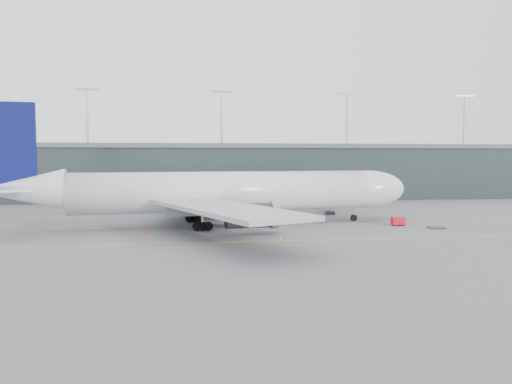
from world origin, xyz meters
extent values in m
plane|color=#55555A|center=(0.00, 0.00, 0.00)|extent=(320.00, 320.00, 0.00)
cube|color=#ECA416|center=(0.00, -4.00, 0.01)|extent=(160.00, 0.25, 0.02)
cube|color=#ECA416|center=(0.00, -20.00, 0.01)|extent=(160.00, 0.25, 0.02)
cube|color=#ECA416|center=(5.00, 20.00, 0.01)|extent=(0.25, 60.00, 0.02)
cube|color=#1E2929|center=(0.00, 58.00, 7.00)|extent=(240.00, 35.00, 14.00)
cube|color=#515456|center=(0.00, 58.00, 14.60)|extent=(240.00, 36.00, 1.20)
cylinder|color=#9E9EA3|center=(-30.00, 48.00, 22.00)|extent=(0.60, 0.60, 14.00)
cylinder|color=#9E9EA3|center=(5.00, 48.00, 22.00)|extent=(0.60, 0.60, 14.00)
cylinder|color=#9E9EA3|center=(40.00, 48.00, 22.00)|extent=(0.60, 0.60, 14.00)
cylinder|color=#9E9EA3|center=(75.00, 48.00, 22.00)|extent=(0.60, 0.60, 14.00)
cylinder|color=silver|center=(1.93, -3.33, 5.79)|extent=(50.68, 12.59, 6.77)
ellipsoid|color=silver|center=(28.50, -0.21, 5.79)|extent=(14.91, 8.38, 6.77)
cone|color=silver|center=(-28.98, -6.96, 6.55)|extent=(12.69, 7.86, 6.50)
cube|color=#9A9DA2|center=(0.85, -3.46, 3.17)|extent=(17.99, 7.46, 2.18)
cube|color=black|center=(32.63, 0.27, 6.88)|extent=(2.77, 3.53, 0.87)
cube|color=#9A9DA2|center=(0.65, -20.53, 4.70)|extent=(21.29, 33.01, 0.60)
cylinder|color=#333337|center=(5.31, -13.38, 2.84)|extent=(8.04, 4.69, 3.82)
cube|color=#9A9DA2|center=(-3.30, 13.10, 4.70)|extent=(14.82, 32.84, 0.60)
cylinder|color=#333337|center=(2.89, 7.23, 2.84)|extent=(8.04, 4.69, 3.82)
cube|color=#090E4A|center=(-30.61, -7.15, 13.43)|extent=(7.11, 1.37, 13.11)
cube|color=silver|center=(-29.37, -13.06, 7.10)|extent=(9.22, 11.35, 0.38)
cube|color=silver|center=(-30.77, -1.12, 7.10)|extent=(7.36, 10.59, 0.38)
cylinder|color=black|center=(25.79, -0.53, 0.60)|extent=(1.24, 0.57, 1.20)
cylinder|color=#9E9EA3|center=(25.79, -0.53, 1.42)|extent=(0.33, 0.33, 2.84)
cylinder|color=black|center=(-1.80, -9.05, 0.71)|extent=(1.47, 0.71, 1.42)
cylinder|color=black|center=(-3.02, 1.37, 0.71)|extent=(1.47, 0.71, 1.42)
cube|color=#27272B|center=(23.42, 1.23, 4.92)|extent=(3.49, 3.84, 2.76)
cube|color=#27272B|center=(24.23, 9.36, 4.92)|extent=(3.72, 12.98, 2.46)
cube|color=#27272B|center=(25.51, 22.10, 4.92)|extent=(3.97, 13.01, 2.56)
cube|color=#27272B|center=(26.78, 34.84, 4.92)|extent=(4.21, 13.03, 2.66)
cylinder|color=#9E9EA3|center=(24.30, 10.05, 1.87)|extent=(0.49, 0.49, 3.74)
cube|color=#333337|center=(24.30, 10.05, 0.34)|extent=(2.11, 1.67, 0.69)
cylinder|color=#27272B|center=(23.42, 40.50, 4.92)|extent=(3.94, 3.94, 2.95)
cylinder|color=#27272B|center=(23.42, 40.50, 1.77)|extent=(1.77, 1.77, 3.55)
cube|color=red|center=(31.25, -7.41, 0.82)|extent=(2.17, 1.43, 1.25)
cylinder|color=black|center=(30.46, -7.86, 0.19)|extent=(0.39, 0.16, 0.39)
cylinder|color=black|center=(32.00, -7.92, 0.19)|extent=(0.39, 0.16, 0.39)
cylinder|color=black|center=(30.49, -6.89, 0.19)|extent=(0.39, 0.16, 0.39)
cylinder|color=black|center=(32.03, -6.95, 0.19)|extent=(0.39, 0.16, 0.39)
cube|color=#37363B|center=(36.09, -11.55, 0.16)|extent=(3.00, 2.60, 0.26)
cube|color=#333337|center=(-4.70, 10.87, 0.13)|extent=(2.11, 1.90, 0.18)
cube|color=#9EA3A9|center=(-4.70, 10.87, 0.92)|extent=(1.75, 1.70, 1.31)
cube|color=navy|center=(-4.70, 10.87, 1.60)|extent=(1.81, 1.76, 0.07)
cube|color=#333337|center=(-2.34, 11.36, 0.14)|extent=(2.10, 1.79, 0.19)
cube|color=#A8ADB4|center=(-2.34, 11.36, 0.98)|extent=(1.71, 1.63, 1.40)
cube|color=navy|center=(-2.34, 11.36, 1.71)|extent=(1.77, 1.69, 0.07)
cube|color=#333337|center=(-1.02, 10.83, 0.13)|extent=(2.08, 1.82, 0.18)
cube|color=#A1A8AD|center=(-1.02, 10.83, 0.94)|extent=(1.71, 1.64, 1.34)
cube|color=navy|center=(-1.02, 10.83, 1.63)|extent=(1.76, 1.70, 0.07)
cone|color=orange|center=(34.58, -5.68, 0.36)|extent=(0.46, 0.46, 0.73)
cone|color=orange|center=(8.78, -19.14, 0.33)|extent=(0.42, 0.42, 0.67)
cone|color=red|center=(10.71, 10.98, 0.39)|extent=(0.50, 0.50, 0.79)
cone|color=#F94A0D|center=(-10.41, -10.78, 0.36)|extent=(0.46, 0.46, 0.73)
camera|label=1|loc=(-3.84, -87.47, 11.60)|focal=35.00mm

